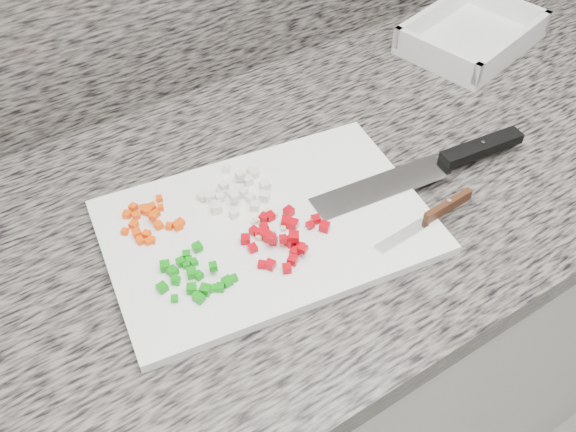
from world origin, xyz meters
name	(u,v)px	position (x,y,z in m)	size (l,w,h in m)	color
cabinet	(307,353)	(0.00, 1.44, 0.43)	(3.92, 0.62, 0.86)	silver
countertop	(313,190)	(0.00, 1.44, 0.88)	(3.96, 0.64, 0.04)	#68625B
cutting_board	(267,227)	(-0.11, 1.39, 0.91)	(0.42, 0.28, 0.01)	white
carrot_pile	(150,221)	(-0.24, 1.48, 0.92)	(0.08, 0.08, 0.02)	#FF4C05
onion_pile	(237,192)	(-0.12, 1.46, 0.92)	(0.10, 0.10, 0.02)	white
green_pepper_pile	(193,277)	(-0.23, 1.36, 0.92)	(0.09, 0.08, 0.02)	#0C8D0E
red_pepper_pile	(282,236)	(-0.11, 1.36, 0.92)	(0.12, 0.10, 0.02)	#BB020D
garlic_pile	(267,225)	(-0.11, 1.39, 0.92)	(0.05, 0.05, 0.01)	beige
chef_knife	(448,160)	(0.17, 1.35, 0.92)	(0.35, 0.08, 0.02)	silver
paring_knife	(437,213)	(0.09, 1.28, 0.92)	(0.17, 0.02, 0.02)	silver
tray	(471,36)	(0.44, 1.58, 0.92)	(0.28, 0.23, 0.05)	white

